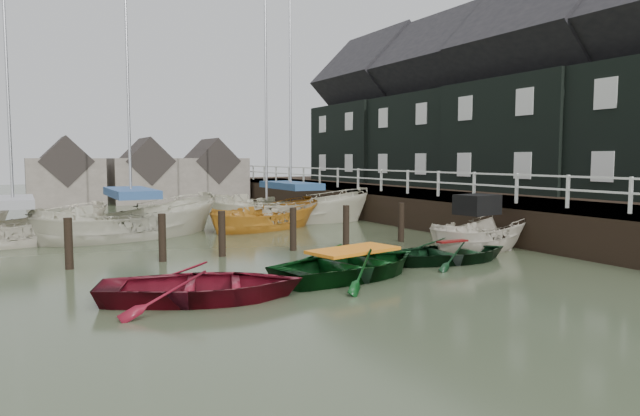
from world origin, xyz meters
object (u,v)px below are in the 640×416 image
sailboat_b (132,236)px  motorboat (480,248)px  rowboat_green (353,277)px  rowboat_red (203,300)px  rowboat_dkgreen (452,261)px  sailboat_d (291,220)px  sailboat_a (15,243)px  sailboat_c (267,228)px

sailboat_b → motorboat: bearing=-148.4°
rowboat_green → motorboat: (5.81, 1.61, 0.09)m
rowboat_red → rowboat_dkgreen: bearing=-64.0°
motorboat → sailboat_b: (-9.48, 8.58, -0.03)m
sailboat_d → rowboat_dkgreen: bearing=-158.7°
sailboat_a → sailboat_b: bearing=-102.2°
rowboat_red → sailboat_a: sailboat_a is taller
rowboat_red → motorboat: bearing=-59.5°
motorboat → rowboat_green: bearing=96.3°
rowboat_green → rowboat_dkgreen: rowboat_green is taller
motorboat → sailboat_c: size_ratio=0.44×
rowboat_red → sailboat_d: sailboat_d is taller
sailboat_a → sailboat_d: 11.70m
rowboat_dkgreen → motorboat: 2.39m
rowboat_green → motorboat: motorboat is taller
rowboat_dkgreen → sailboat_b: 12.15m
motorboat → sailboat_c: sailboat_c is taller
rowboat_dkgreen → motorboat: (2.13, 1.09, 0.09)m
sailboat_d → rowboat_green: bearing=-175.4°
sailboat_c → sailboat_d: sailboat_d is taller
rowboat_red → sailboat_b: (0.38, 10.73, 0.06)m
rowboat_green → sailboat_d: sailboat_d is taller
rowboat_red → sailboat_c: (5.98, 10.85, 0.02)m
sailboat_a → sailboat_d: (11.53, 1.98, -0.00)m
rowboat_dkgreen → sailboat_c: 9.95m
sailboat_b → sailboat_d: size_ratio=0.93×
rowboat_red → sailboat_b: size_ratio=0.36×
rowboat_red → motorboat: motorboat is taller
rowboat_green → rowboat_dkgreen: size_ratio=1.18×
motorboat → sailboat_a: (-13.43, 8.57, -0.03)m
motorboat → rowboat_red: bearing=93.1°
motorboat → sailboat_d: size_ratio=0.36×
rowboat_red → motorboat: 10.09m
sailboat_a → rowboat_green: bearing=-155.5°
rowboat_red → rowboat_dkgreen: rowboat_red is taller
rowboat_dkgreen → sailboat_d: bearing=4.0°
rowboat_red → sailboat_d: bearing=-13.9°
rowboat_green → sailboat_c: (1.93, 10.31, 0.02)m
sailboat_c → sailboat_a: bearing=70.9°
rowboat_red → sailboat_d: (7.97, 12.70, 0.06)m
sailboat_a → sailboat_b: sailboat_b is taller
rowboat_dkgreen → sailboat_d: sailboat_d is taller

